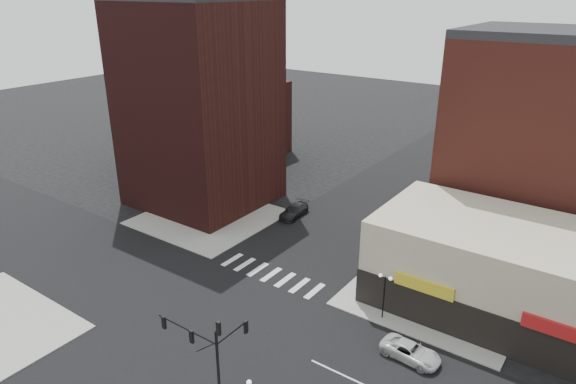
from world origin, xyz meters
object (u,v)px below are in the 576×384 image
Objects in this scene: street_lamp_ne at (385,285)px; dark_sedan_north at (294,211)px; white_suv at (411,352)px; traffic_signal at (210,349)px.

dark_sedan_north is at bearing 144.61° from street_lamp_ne.
street_lamp_ne is 5.89m from white_suv.
traffic_signal is at bearing -106.75° from street_lamp_ne.
dark_sedan_north reaches higher than white_suv.
dark_sedan_north is (-22.19, 16.35, 0.08)m from white_suv.
traffic_signal is 1.57× the size of dark_sedan_north.
white_suv is at bearing 54.78° from traffic_signal.
white_suv is (3.99, -3.42, -2.65)m from street_lamp_ne.
traffic_signal is 15.79m from white_suv.
traffic_signal reaches higher than white_suv.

